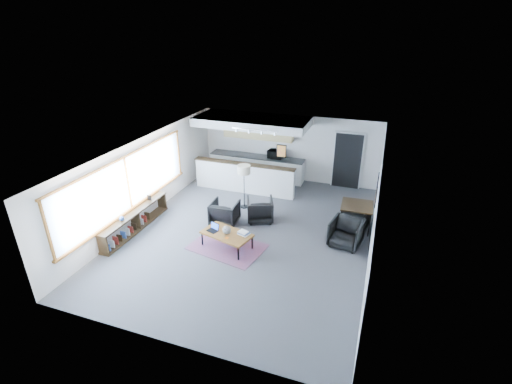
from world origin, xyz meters
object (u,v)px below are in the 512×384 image
(dining_chair_near, at_px, (346,234))
(floor_lamp, at_px, (244,171))
(dining_chair_far, at_px, (356,218))
(ceramic_pot, at_px, (227,230))
(armchair_left, at_px, (225,212))
(microwave, at_px, (276,153))
(coffee_table, at_px, (227,234))
(book_stack, at_px, (244,233))
(armchair_right, at_px, (260,209))
(laptop, at_px, (214,228))
(dining_table, at_px, (357,207))

(dining_chair_near, bearing_deg, floor_lamp, 170.86)
(dining_chair_near, relative_size, dining_chair_far, 1.19)
(ceramic_pot, distance_m, dining_chair_far, 4.08)
(armchair_left, bearing_deg, ceramic_pot, 113.09)
(microwave, bearing_deg, coffee_table, -83.20)
(ceramic_pot, height_order, dining_chair_near, dining_chair_near)
(microwave, bearing_deg, dining_chair_far, -33.04)
(book_stack, bearing_deg, dining_chair_near, 22.63)
(coffee_table, relative_size, ceramic_pot, 6.46)
(armchair_left, xyz_separation_m, armchair_right, (0.97, 0.58, -0.01))
(armchair_right, bearing_deg, microwave, -103.65)
(laptop, distance_m, book_stack, 0.88)
(dining_table, xyz_separation_m, dining_chair_near, (-0.17, -1.09, -0.35))
(dining_table, bearing_deg, armchair_left, -164.31)
(coffee_table, bearing_deg, laptop, -168.24)
(ceramic_pot, bearing_deg, armchair_right, 78.92)
(armchair_left, xyz_separation_m, floor_lamp, (0.17, 1.27, 0.91))
(ceramic_pot, relative_size, floor_lamp, 0.16)
(laptop, xyz_separation_m, armchair_right, (0.78, 1.77, -0.11))
(dining_chair_near, bearing_deg, laptop, -151.00)
(laptop, bearing_deg, ceramic_pot, 13.80)
(ceramic_pot, distance_m, armchair_right, 1.85)
(armchair_right, height_order, dining_chair_near, armchair_right)
(coffee_table, distance_m, floor_lamp, 2.67)
(armchair_right, relative_size, dining_chair_far, 1.34)
(armchair_left, relative_size, floor_lamp, 0.55)
(book_stack, xyz_separation_m, dining_chair_far, (2.85, 2.26, -0.19))
(book_stack, relative_size, dining_chair_near, 0.50)
(laptop, relative_size, dining_chair_near, 0.49)
(dining_chair_near, bearing_deg, ceramic_pot, -147.97)
(armchair_right, distance_m, dining_chair_near, 2.82)
(ceramic_pot, xyz_separation_m, dining_table, (3.28, 2.32, 0.14))
(dining_table, height_order, microwave, microwave)
(ceramic_pot, bearing_deg, floor_lamp, 100.09)
(floor_lamp, height_order, dining_chair_far, floor_lamp)
(dining_table, distance_m, microwave, 4.42)
(book_stack, distance_m, dining_chair_far, 3.64)
(laptop, distance_m, armchair_right, 1.93)
(dining_chair_near, bearing_deg, dining_table, 91.78)
(ceramic_pot, relative_size, dining_chair_near, 0.33)
(laptop, relative_size, armchair_right, 0.44)
(book_stack, xyz_separation_m, armchair_right, (-0.10, 1.69, -0.09))
(armchair_left, bearing_deg, floor_lamp, -100.89)
(book_stack, height_order, dining_chair_near, dining_chair_near)
(dining_table, bearing_deg, book_stack, -142.10)
(coffee_table, distance_m, microwave, 5.15)
(coffee_table, distance_m, dining_table, 4.03)
(microwave, bearing_deg, armchair_left, -91.54)
(laptop, xyz_separation_m, armchair_left, (-0.19, 1.19, -0.10))
(laptop, relative_size, ceramic_pot, 1.51)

